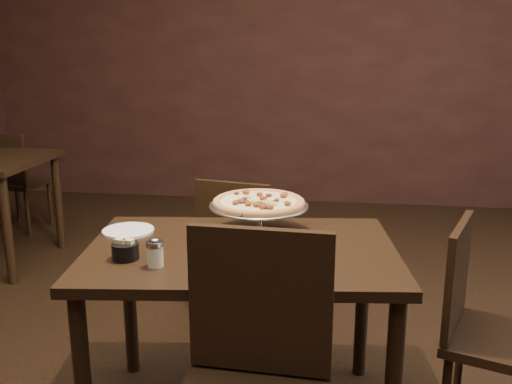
# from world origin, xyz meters

# --- Properties ---
(room) EXTENTS (6.04, 7.04, 2.84)m
(room) POSITION_xyz_m (0.06, 0.03, 1.40)
(room) COLOR black
(room) RESTS_ON ground
(dining_table) EXTENTS (1.25, 0.91, 0.73)m
(dining_table) POSITION_xyz_m (0.01, 0.11, 0.63)
(dining_table) COLOR black
(dining_table) RESTS_ON ground
(pizza_stand) EXTENTS (0.40, 0.40, 0.16)m
(pizza_stand) POSITION_xyz_m (0.05, 0.27, 0.86)
(pizza_stand) COLOR #B2B2B9
(pizza_stand) RESTS_ON dining_table
(parmesan_shaker) EXTENTS (0.06, 0.06, 0.10)m
(parmesan_shaker) POSITION_xyz_m (-0.26, -0.12, 0.78)
(parmesan_shaker) COLOR beige
(parmesan_shaker) RESTS_ON dining_table
(pepper_flake_shaker) EXTENTS (0.07, 0.07, 0.12)m
(pepper_flake_shaker) POSITION_xyz_m (0.02, -0.09, 0.79)
(pepper_flake_shaker) COLOR maroon
(pepper_flake_shaker) RESTS_ON dining_table
(packet_caddy) EXTENTS (0.10, 0.10, 0.07)m
(packet_caddy) POSITION_xyz_m (-0.38, -0.06, 0.76)
(packet_caddy) COLOR black
(packet_caddy) RESTS_ON dining_table
(napkin_stack) EXTENTS (0.16, 0.16, 0.01)m
(napkin_stack) POSITION_xyz_m (0.25, -0.15, 0.74)
(napkin_stack) COLOR white
(napkin_stack) RESTS_ON dining_table
(plate_left) EXTENTS (0.21, 0.21, 0.01)m
(plate_left) POSITION_xyz_m (-0.48, 0.23, 0.74)
(plate_left) COLOR white
(plate_left) RESTS_ON dining_table
(plate_near) EXTENTS (0.22, 0.22, 0.01)m
(plate_near) POSITION_xyz_m (0.06, -0.18, 0.74)
(plate_near) COLOR white
(plate_near) RESTS_ON dining_table
(serving_spatula) EXTENTS (0.13, 0.13, 0.02)m
(serving_spatula) POSITION_xyz_m (0.04, 0.13, 0.86)
(serving_spatula) COLOR #B2B2B9
(serving_spatula) RESTS_ON pizza_stand
(chair_far) EXTENTS (0.46, 0.46, 0.83)m
(chair_far) POSITION_xyz_m (-0.12, 0.85, 0.45)
(chair_far) COLOR black
(chair_far) RESTS_ON ground
(chair_near) EXTENTS (0.47, 0.47, 0.95)m
(chair_near) POSITION_xyz_m (0.13, -0.44, 0.52)
(chair_near) COLOR black
(chair_near) RESTS_ON ground
(chair_side) EXTENTS (0.50, 0.50, 0.84)m
(chair_side) POSITION_xyz_m (0.92, 0.15, 0.46)
(chair_side) COLOR black
(chair_side) RESTS_ON ground
(bg_chair_far) EXTENTS (0.42, 0.42, 0.82)m
(bg_chair_far) POSITION_xyz_m (-2.19, 2.22, 0.45)
(bg_chair_far) COLOR black
(bg_chair_far) RESTS_ON ground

